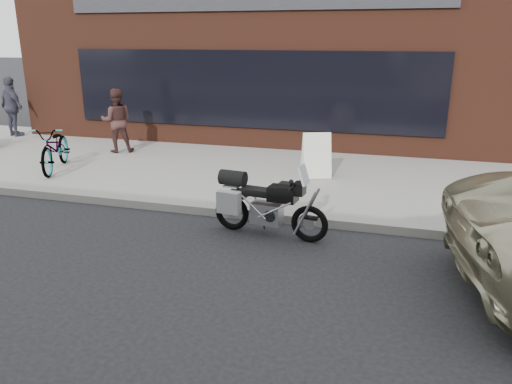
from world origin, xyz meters
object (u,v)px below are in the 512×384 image
cafe_patron_left (117,121)px  motorcycle (262,204)px  cafe_patron_right (12,107)px  bicycle_front (55,148)px  sandwich_sign (316,155)px

cafe_patron_left → motorcycle: bearing=113.0°
motorcycle → cafe_patron_left: bearing=147.8°
motorcycle → cafe_patron_left: cafe_patron_left is taller
cafe_patron_left → cafe_patron_right: cafe_patron_right is taller
cafe_patron_left → bicycle_front: bearing=52.5°
motorcycle → cafe_patron_right: size_ratio=1.08×
motorcycle → sandwich_sign: size_ratio=2.01×
bicycle_front → sandwich_sign: bearing=-11.1°
sandwich_sign → cafe_patron_left: cafe_patron_left is taller
sandwich_sign → cafe_patron_right: 9.71m
bicycle_front → cafe_patron_left: 2.08m
sandwich_sign → cafe_patron_right: (-9.50, 1.97, 0.41)m
sandwich_sign → cafe_patron_right: bearing=148.1°
motorcycle → sandwich_sign: 3.20m
bicycle_front → sandwich_sign: bicycle_front is taller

